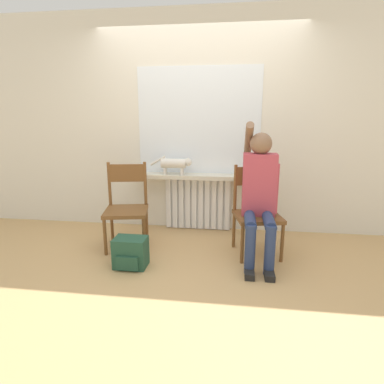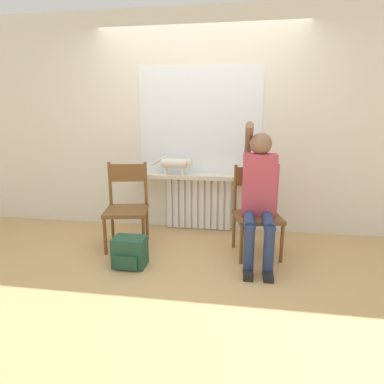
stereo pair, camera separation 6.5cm
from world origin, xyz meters
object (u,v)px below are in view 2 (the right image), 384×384
object	(u,v)px
chair_right	(257,211)
person	(259,191)
chair_left	(127,206)
cat	(176,163)
backpack	(130,252)

from	to	relation	value
chair_right	person	xyz separation A→B (m)	(0.01, -0.12, 0.24)
chair_right	person	distance (m)	0.27
chair_left	chair_right	xyz separation A→B (m)	(1.43, -0.00, 0.00)
chair_right	person	world-z (taller)	person
chair_right	chair_left	bearing A→B (deg)	167.91
person	cat	world-z (taller)	person
person	chair_left	bearing A→B (deg)	175.24
chair_left	person	world-z (taller)	person
person	backpack	size ratio (longest dim) A/B	4.43
chair_left	person	distance (m)	1.47
chair_left	person	bearing A→B (deg)	-16.32
chair_left	cat	size ratio (longest dim) A/B	1.78
person	backpack	distance (m)	1.42
cat	backpack	bearing A→B (deg)	-103.44
chair_right	person	bearing A→B (deg)	-96.76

